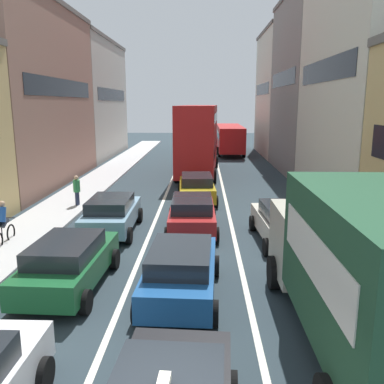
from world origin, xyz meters
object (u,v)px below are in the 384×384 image
object	(u,v)px
sedan_left_lane_third	(112,213)
pedestrian_near_kerb	(77,189)
coupe_centre_lane_fourth	(197,187)
sedan_right_lane_behind_truck	(284,222)
bus_far_queue_secondary	(230,137)
wagon_left_lane_second	(69,262)
sedan_centre_lane_second	(181,270)
hatchback_centre_lane_third	(192,213)
cyclist_on_sidewalk	(3,224)
removalist_box_truck	(359,263)
bus_mid_queue_primary	(198,137)

from	to	relation	value
sedan_left_lane_third	pedestrian_near_kerb	distance (m)	4.84
coupe_centre_lane_fourth	sedan_right_lane_behind_truck	xyz separation A→B (m)	(3.42, -6.58, 0.00)
coupe_centre_lane_fourth	bus_far_queue_secondary	bearing A→B (deg)	-11.01
coupe_centre_lane_fourth	pedestrian_near_kerb	bearing A→B (deg)	100.55
wagon_left_lane_second	sedan_right_lane_behind_truck	xyz separation A→B (m)	(6.88, 4.20, 0.00)
sedan_centre_lane_second	coupe_centre_lane_fourth	xyz separation A→B (m)	(0.24, 11.25, 0.00)
sedan_right_lane_behind_truck	hatchback_centre_lane_third	bearing A→B (deg)	68.09
sedan_centre_lane_second	cyclist_on_sidewalk	world-z (taller)	cyclist_on_sidewalk
removalist_box_truck	hatchback_centre_lane_third	size ratio (longest dim) A/B	1.78
wagon_left_lane_second	sedan_left_lane_third	distance (m)	5.28
removalist_box_truck	sedan_right_lane_behind_truck	distance (m)	7.10
removalist_box_truck	sedan_centre_lane_second	xyz separation A→B (m)	(-3.82, 2.32, -1.18)
coupe_centre_lane_fourth	hatchback_centre_lane_third	bearing A→B (deg)	175.98
sedan_right_lane_behind_truck	pedestrian_near_kerb	xyz separation A→B (m)	(-9.47, 5.12, 0.15)
sedan_left_lane_third	sedan_right_lane_behind_truck	bearing A→B (deg)	-99.90
sedan_left_lane_third	pedestrian_near_kerb	xyz separation A→B (m)	(-2.66, 4.04, 0.15)
sedan_centre_lane_second	wagon_left_lane_second	world-z (taller)	same
cyclist_on_sidewalk	bus_far_queue_secondary	bearing A→B (deg)	-20.93
removalist_box_truck	bus_mid_queue_primary	distance (m)	22.44
removalist_box_truck	wagon_left_lane_second	bearing A→B (deg)	68.38
sedan_right_lane_behind_truck	bus_mid_queue_primary	bearing A→B (deg)	9.76
wagon_left_lane_second	hatchback_centre_lane_third	world-z (taller)	same
coupe_centre_lane_fourth	bus_far_queue_secondary	distance (m)	22.33
removalist_box_truck	coupe_centre_lane_fourth	world-z (taller)	removalist_box_truck
wagon_left_lane_second	cyclist_on_sidewalk	distance (m)	4.95
sedan_centre_lane_second	sedan_right_lane_behind_truck	world-z (taller)	same
wagon_left_lane_second	sedan_right_lane_behind_truck	bearing A→B (deg)	-56.36
removalist_box_truck	wagon_left_lane_second	size ratio (longest dim) A/B	1.76
removalist_box_truck	bus_mid_queue_primary	size ratio (longest dim) A/B	0.73
sedan_centre_lane_second	bus_far_queue_secondary	bearing A→B (deg)	-3.36
sedan_left_lane_third	pedestrian_near_kerb	size ratio (longest dim) A/B	2.61
bus_far_queue_secondary	hatchback_centre_lane_third	bearing A→B (deg)	173.62
sedan_left_lane_third	cyclist_on_sidewalk	bearing A→B (deg)	115.90
sedan_left_lane_third	pedestrian_near_kerb	world-z (taller)	pedestrian_near_kerb
sedan_centre_lane_second	bus_far_queue_secondary	world-z (taller)	bus_far_queue_secondary
wagon_left_lane_second	pedestrian_near_kerb	xyz separation A→B (m)	(-2.59, 9.32, 0.15)
hatchback_centre_lane_third	pedestrian_near_kerb	xyz separation A→B (m)	(-5.95, 3.92, 0.15)
bus_far_queue_secondary	pedestrian_near_kerb	bearing A→B (deg)	159.03
sedan_left_lane_third	bus_mid_queue_primary	bearing A→B (deg)	-14.36
sedan_left_lane_third	coupe_centre_lane_fourth	distance (m)	6.46
sedan_centre_lane_second	sedan_right_lane_behind_truck	size ratio (longest dim) A/B	1.00
wagon_left_lane_second	sedan_left_lane_third	bearing A→B (deg)	1.51
removalist_box_truck	sedan_left_lane_third	xyz separation A→B (m)	(-6.97, 8.08, -1.18)
sedan_centre_lane_second	sedan_left_lane_third	world-z (taller)	same
sedan_right_lane_behind_truck	wagon_left_lane_second	bearing A→B (deg)	118.34
hatchback_centre_lane_third	bus_far_queue_secondary	bearing A→B (deg)	-7.80
cyclist_on_sidewalk	sedan_left_lane_third	bearing A→B (deg)	-65.19
sedan_left_lane_third	cyclist_on_sidewalk	distance (m)	4.05
bus_mid_queue_primary	sedan_centre_lane_second	bearing A→B (deg)	-177.83
bus_far_queue_secondary	pedestrian_near_kerb	world-z (taller)	bus_far_queue_secondary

